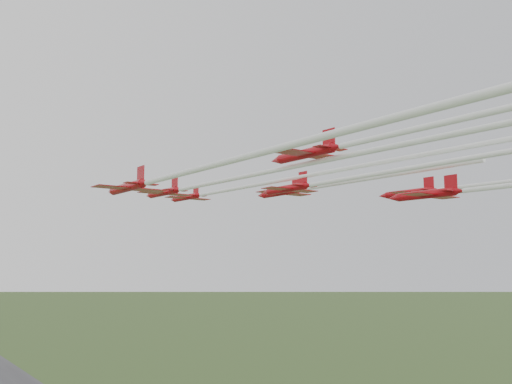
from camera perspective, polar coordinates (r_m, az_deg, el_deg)
jet_lead at (r=88.61m, az=-0.64°, el=0.60°), size 8.41×69.20×2.50m
jet_row2_left at (r=66.85m, az=-1.37°, el=1.54°), size 7.91×66.96×2.35m
jet_row2_right at (r=91.47m, az=5.79°, el=0.50°), size 9.91×45.30×2.96m
jet_row3_left at (r=52.56m, az=-5.72°, el=2.32°), size 8.35×60.98×2.49m
jet_row3_mid at (r=73.95m, az=8.01°, el=1.14°), size 8.50×46.50×2.54m
jet_row3_right at (r=91.95m, az=20.80°, el=0.60°), size 9.44×51.99×2.79m
jet_row4_left at (r=49.76m, az=13.75°, el=5.70°), size 8.10×48.53×2.41m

